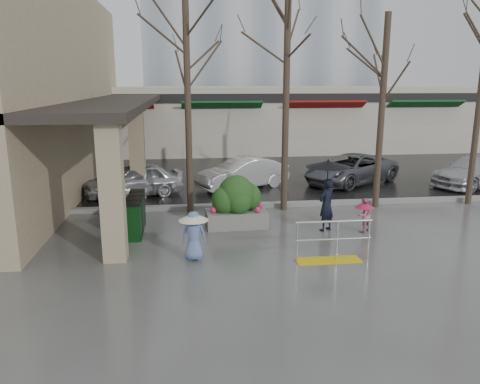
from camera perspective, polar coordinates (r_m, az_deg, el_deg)
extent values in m
plane|color=#51514F|center=(12.63, 3.40, -6.61)|extent=(120.00, 120.00, 0.00)
cube|color=black|center=(34.02, -3.18, 6.01)|extent=(120.00, 36.00, 0.01)
cube|color=gray|center=(16.38, 0.94, -1.64)|extent=(120.00, 0.30, 0.15)
cube|color=tan|center=(20.84, -26.56, 11.11)|extent=(6.00, 18.00, 8.00)
cube|color=#2D2823|center=(19.87, -14.77, 10.93)|extent=(2.80, 18.00, 0.25)
cube|color=tan|center=(11.60, -15.34, 0.15)|extent=(0.55, 0.55, 3.50)
cube|color=tan|center=(17.95, -12.41, 4.83)|extent=(0.55, 0.55, 3.50)
cube|color=beige|center=(30.06, 1.13, 8.90)|extent=(34.00, 6.00, 4.00)
cube|color=maroon|center=(27.09, -15.22, 9.77)|extent=(4.50, 1.68, 0.87)
cube|color=#0F4C1E|center=(26.91, -2.28, 10.19)|extent=(4.50, 1.68, 0.87)
cube|color=maroon|center=(28.03, 10.24, 10.12)|extent=(4.50, 1.68, 0.87)
cube|color=#0F4C1E|center=(30.32, 21.30, 9.66)|extent=(4.50, 1.68, 0.87)
cube|color=black|center=(27.12, 2.01, 11.38)|extent=(34.00, 0.35, 0.50)
cube|color=yellow|center=(11.83, 10.71, -8.17)|extent=(1.60, 0.50, 0.02)
cylinder|color=silver|center=(11.45, 6.98, -6.15)|extent=(0.05, 0.05, 1.00)
cylinder|color=silver|center=(11.73, 11.75, -5.87)|extent=(0.05, 0.05, 1.00)
cylinder|color=silver|center=(12.00, 15.40, -5.63)|extent=(0.05, 0.05, 1.00)
cylinder|color=silver|center=(11.54, 11.40, -3.55)|extent=(1.90, 0.06, 0.06)
cylinder|color=silver|center=(11.68, 11.30, -5.67)|extent=(1.90, 0.04, 0.04)
cylinder|color=#382B21|center=(15.31, -6.36, 9.86)|extent=(0.22, 0.22, 6.80)
cylinder|color=#382B21|center=(15.66, 5.61, 10.32)|extent=(0.22, 0.22, 7.00)
cylinder|color=#382B21|center=(16.70, 16.87, 9.14)|extent=(0.22, 0.22, 6.50)
cylinder|color=#382B21|center=(18.36, 27.15, 9.69)|extent=(0.22, 0.22, 7.20)
imported|color=black|center=(13.92, 10.47, -1.54)|extent=(0.68, 0.63, 1.57)
cylinder|color=black|center=(13.74, 10.61, 1.73)|extent=(0.02, 0.02, 0.99)
cone|color=black|center=(13.66, 10.69, 3.40)|extent=(1.29, 1.29, 0.18)
sphere|color=black|center=(13.65, 10.71, 3.85)|extent=(0.05, 0.05, 0.05)
imported|color=#CD7D97|center=(14.11, 14.86, -2.73)|extent=(0.62, 0.57, 1.01)
cylinder|color=black|center=(14.07, 14.90, -2.00)|extent=(0.02, 0.02, 0.44)
cone|color=#CE204F|center=(14.03, 14.93, -1.49)|extent=(0.56, 0.56, 0.18)
sphere|color=black|center=(14.01, 14.96, -1.06)|extent=(0.05, 0.05, 0.05)
imported|color=#6580B4|center=(11.55, -5.64, -5.33)|extent=(0.66, 0.49, 1.24)
cylinder|color=black|center=(11.46, -5.67, -3.96)|extent=(0.02, 0.02, 0.58)
cone|color=white|center=(11.41, -5.70, -3.01)|extent=(0.74, 0.74, 0.18)
sphere|color=black|center=(11.38, -5.71, -2.48)|extent=(0.05, 0.05, 0.05)
cube|color=slate|center=(14.19, -0.45, -3.25)|extent=(1.86, 0.99, 0.51)
ellipsoid|color=#1F4516|center=(14.00, -0.46, -0.30)|extent=(1.11, 1.00, 1.17)
sphere|color=#1F4516|center=(13.90, -1.86, -0.99)|extent=(0.80, 0.80, 0.80)
sphere|color=#1F4516|center=(14.22, 0.89, -0.59)|extent=(0.84, 0.84, 0.84)
cube|color=#0D3A13|center=(13.25, -12.85, -3.69)|extent=(0.41, 0.41, 1.00)
cube|color=black|center=(13.10, -12.98, -1.41)|extent=(0.44, 0.44, 0.07)
cube|color=black|center=(13.73, -12.66, -3.09)|extent=(0.41, 0.41, 1.00)
cube|color=black|center=(13.59, -12.78, -0.88)|extent=(0.44, 0.44, 0.07)
cube|color=#0D3C18|center=(14.20, -12.48, -2.52)|extent=(0.41, 0.41, 1.00)
cube|color=black|center=(14.07, -12.59, -0.39)|extent=(0.44, 0.44, 0.07)
cube|color=black|center=(14.68, -12.32, -2.00)|extent=(0.41, 0.41, 1.00)
cube|color=black|center=(14.55, -12.42, 0.07)|extent=(0.44, 0.44, 0.07)
imported|color=silver|center=(18.35, -12.79, 1.44)|extent=(3.96, 2.41, 1.26)
imported|color=silver|center=(19.24, 0.36, 2.30)|extent=(4.03, 2.84, 1.26)
imported|color=#5B5E63|center=(20.72, 13.36, 2.73)|extent=(4.95, 4.17, 1.26)
imported|color=#BCBDC2|center=(22.12, 26.71, 2.32)|extent=(4.68, 3.46, 1.26)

